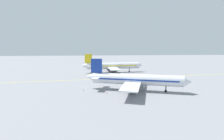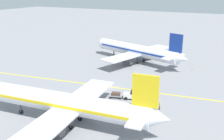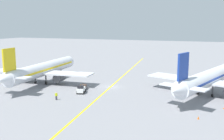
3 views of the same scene
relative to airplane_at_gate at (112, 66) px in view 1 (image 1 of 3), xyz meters
The scene contains 9 objects.
ground_plane 19.17m from the airplane_at_gate, ahead, with size 400.00×400.00×0.00m, color gray.
apron_yellow_centreline 19.16m from the airplane_at_gate, ahead, with size 0.40×120.00×0.01m, color yellow.
airplane_at_gate is the anchor object (origin of this frame).
airplane_adjacent_stand 41.99m from the airplane_at_gate, ahead, with size 28.22×34.64×10.60m.
baggage_tug_white 15.97m from the airplane_at_gate, 22.04° to the right, with size 2.43×3.30×2.11m.
baggage_cart_trailing 14.21m from the airplane_at_gate, 11.36° to the right, with size 2.08×2.89×1.24m.
ground_crew_worker 17.96m from the airplane_at_gate, 45.84° to the right, with size 0.55×0.32×1.68m.
traffic_cone_near_nose 43.30m from the airplane_at_gate, 18.62° to the right, with size 0.32×0.32×0.55m, color orange.
traffic_cone_mid_apron 45.67m from the airplane_at_gate, ahead, with size 0.32×0.32×0.55m, color orange.
Camera 1 is at (79.92, -12.20, 14.97)m, focal length 28.00 mm.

